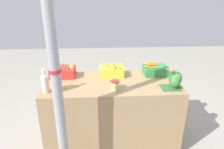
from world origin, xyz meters
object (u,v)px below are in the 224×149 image
(support_pole, at_px, (56,83))
(apple_crate, at_px, (63,71))
(carrot_crate, at_px, (155,70))
(pickle_jar, at_px, (115,85))
(broccoli_pile, at_px, (175,80))
(juice_bottle_cloudy, at_px, (45,83))
(sparrow_bird, at_px, (171,71))
(juice_bottle_ruby, at_px, (55,82))
(orange_crate, at_px, (111,70))

(support_pole, height_order, apple_crate, support_pole)
(carrot_crate, distance_m, pickle_jar, 0.71)
(apple_crate, bearing_deg, support_pole, -82.89)
(broccoli_pile, xyz_separation_m, juice_bottle_cloudy, (-1.45, -0.03, 0.02))
(carrot_crate, distance_m, sparrow_bird, 0.48)
(juice_bottle_ruby, bearing_deg, apple_crate, 89.47)
(apple_crate, bearing_deg, sparrow_bird, -19.27)
(juice_bottle_ruby, height_order, sparrow_bird, juice_bottle_ruby)
(support_pole, xyz_separation_m, juice_bottle_cloudy, (-0.22, 0.43, -0.18))
(apple_crate, relative_size, juice_bottle_ruby, 1.05)
(orange_crate, relative_size, pickle_jar, 3.01)
(pickle_jar, bearing_deg, apple_crate, 146.70)
(carrot_crate, relative_size, broccoli_pile, 1.30)
(support_pole, distance_m, pickle_jar, 0.75)
(juice_bottle_cloudy, bearing_deg, sparrow_bird, 0.39)
(orange_crate, relative_size, juice_bottle_ruby, 1.05)
(apple_crate, height_order, pickle_jar, apple_crate)
(broccoli_pile, bearing_deg, apple_crate, 162.44)
(broccoli_pile, relative_size, juice_bottle_ruby, 0.80)
(carrot_crate, relative_size, sparrow_bird, 2.33)
(apple_crate, height_order, orange_crate, orange_crate)
(sparrow_bird, bearing_deg, apple_crate, -3.78)
(orange_crate, xyz_separation_m, sparrow_bird, (0.64, -0.44, 0.15))
(orange_crate, height_order, carrot_crate, orange_crate)
(carrot_crate, bearing_deg, apple_crate, -179.98)
(support_pole, xyz_separation_m, pickle_jar, (0.54, 0.46, -0.24))
(apple_crate, height_order, broccoli_pile, broccoli_pile)
(broccoli_pile, relative_size, pickle_jar, 2.31)
(carrot_crate, xyz_separation_m, pickle_jar, (-0.57, -0.43, -0.01))
(carrot_crate, bearing_deg, broccoli_pile, -74.61)
(support_pole, distance_m, carrot_crate, 1.44)
(pickle_jar, bearing_deg, carrot_crate, 36.80)
(apple_crate, distance_m, pickle_jar, 0.78)
(apple_crate, xyz_separation_m, juice_bottle_cloudy, (-0.11, -0.45, 0.04))
(broccoli_pile, bearing_deg, pickle_jar, -179.70)
(support_pole, distance_m, apple_crate, 0.92)
(carrot_crate, height_order, sparrow_bird, sparrow_bird)
(juice_bottle_cloudy, relative_size, juice_bottle_ruby, 0.89)
(juice_bottle_ruby, bearing_deg, support_pole, -75.08)
(juice_bottle_cloudy, xyz_separation_m, juice_bottle_ruby, (0.11, -0.00, 0.01))
(support_pole, relative_size, pickle_jar, 22.05)
(support_pole, height_order, carrot_crate, support_pole)
(support_pole, relative_size, broccoli_pile, 9.53)
(orange_crate, relative_size, juice_bottle_cloudy, 1.17)
(juice_bottle_cloudy, relative_size, sparrow_bird, 1.99)
(juice_bottle_cloudy, height_order, juice_bottle_ruby, juice_bottle_ruby)
(pickle_jar, bearing_deg, broccoli_pile, 0.30)
(support_pole, height_order, broccoli_pile, support_pole)
(support_pole, xyz_separation_m, sparrow_bird, (1.16, 0.44, -0.08))
(carrot_crate, bearing_deg, sparrow_bird, -83.12)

